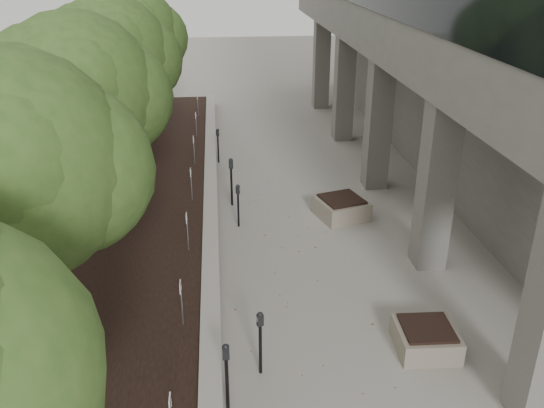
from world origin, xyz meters
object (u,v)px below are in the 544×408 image
parking_meter_3 (238,206)px  parking_meter_5 (218,146)px  crabapple_tree_2 (19,213)px  planter_back (341,207)px  crabapple_tree_3 (82,125)px  parking_meter_2 (260,343)px  parking_meter_1 (227,378)px  planter_front (426,338)px  crabapple_tree_5 (133,55)px  parking_meter_4 (231,182)px  crabapple_tree_4 (114,81)px

parking_meter_3 → parking_meter_5: bearing=114.2°
crabapple_tree_2 → planter_back: (6.66, 5.78, -2.82)m
crabapple_tree_3 → parking_meter_2: 7.19m
parking_meter_1 → planter_front: parking_meter_1 is taller
crabapple_tree_5 → parking_meter_3: size_ratio=4.35×
crabapple_tree_2 → crabapple_tree_3: bearing=90.0°
planter_back → parking_meter_1: bearing=-115.4°
crabapple_tree_3 → planter_front: bearing=-36.4°
crabapple_tree_2 → parking_meter_4: 8.15m
parking_meter_2 → parking_meter_1: bearing=-143.4°
parking_meter_1 → crabapple_tree_4: bearing=104.7°
crabapple_tree_4 → parking_meter_1: (3.25, -11.41, -2.44)m
parking_meter_2 → parking_meter_3: (-0.13, 6.00, -0.03)m
parking_meter_1 → planter_back: bearing=63.5°
parking_meter_3 → parking_meter_4: size_ratio=0.85×
parking_meter_3 → parking_meter_2: bearing=-69.8°
crabapple_tree_2 → parking_meter_5: bearing=73.1°
planter_back → planter_front: bearing=-86.4°
parking_meter_5 → crabapple_tree_4: bearing=-151.1°
planter_front → planter_back: planter_back is taller
parking_meter_3 → planter_front: size_ratio=1.12×
parking_meter_1 → parking_meter_4: size_ratio=0.91×
parking_meter_1 → parking_meter_2: bearing=53.6°
crabapple_tree_3 → planter_front: crabapple_tree_3 is taller
parking_meter_5 → planter_front: 11.52m
parking_meter_1 → parking_meter_4: parking_meter_4 is taller
crabapple_tree_2 → parking_meter_2: bearing=-8.0°
crabapple_tree_4 → planter_front: crabapple_tree_4 is taller
crabapple_tree_4 → parking_meter_3: crabapple_tree_4 is taller
planter_front → parking_meter_4: bearing=115.9°
planter_back → parking_meter_2: bearing=-113.9°
planter_back → parking_meter_3: bearing=-173.6°
parking_meter_3 → planter_back: parking_meter_3 is taller
crabapple_tree_3 → parking_meter_1: crabapple_tree_3 is taller
parking_meter_1 → parking_meter_3: 6.88m
parking_meter_3 → planter_front: 6.56m
crabapple_tree_4 → parking_meter_2: size_ratio=4.15×
crabapple_tree_2 → parking_meter_4: crabapple_tree_2 is taller
parking_meter_5 → planter_back: bearing=-37.9°
parking_meter_1 → parking_meter_5: parking_meter_1 is taller
parking_meter_3 → parking_meter_4: 1.47m
crabapple_tree_3 → parking_meter_5: size_ratio=4.35×
planter_front → crabapple_tree_2: bearing=178.4°
crabapple_tree_4 → parking_meter_5: bearing=11.7°
crabapple_tree_5 → parking_meter_4: (3.60, -8.09, -2.38)m
parking_meter_1 → parking_meter_5: (0.00, 12.09, -0.05)m
crabapple_tree_4 → parking_meter_4: bearing=-40.6°
parking_meter_3 → parking_meter_5: size_ratio=1.00×
parking_meter_3 → parking_meter_4: bearing=114.2°
parking_meter_2 → parking_meter_4: bearing=73.9°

